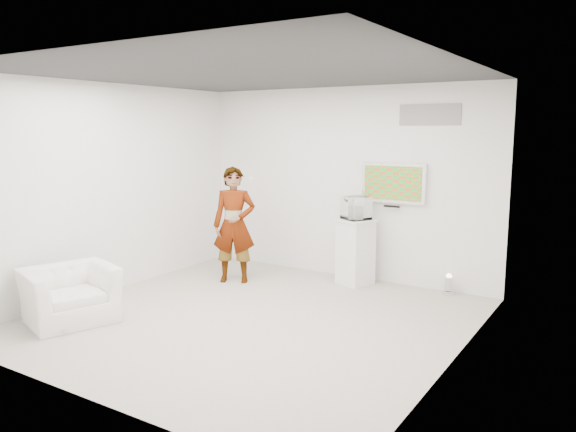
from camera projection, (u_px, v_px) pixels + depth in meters
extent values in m
cube|color=#A5A297|center=(253.00, 318.00, 7.03)|extent=(5.00, 5.00, 0.01)
cube|color=#2D2D30|center=(250.00, 73.00, 6.57)|extent=(5.00, 5.00, 0.01)
cube|color=silver|center=(344.00, 183.00, 8.89)|extent=(5.00, 0.01, 3.00)
cube|color=silver|center=(77.00, 231.00, 4.71)|extent=(5.00, 0.01, 3.00)
cube|color=silver|center=(111.00, 188.00, 8.12)|extent=(0.01, 5.00, 3.00)
cube|color=silver|center=(458.00, 217.00, 5.48)|extent=(0.01, 5.00, 3.00)
cube|color=silver|center=(394.00, 183.00, 8.39)|extent=(1.00, 0.08, 0.60)
cube|color=slate|center=(430.00, 115.00, 8.01)|extent=(0.90, 0.02, 0.30)
imported|color=white|center=(234.00, 225.00, 8.61)|extent=(0.78, 0.68, 1.78)
imported|color=white|center=(69.00, 294.00, 6.89)|extent=(1.19, 1.27, 0.67)
cube|color=white|center=(355.00, 252.00, 8.54)|extent=(0.61, 0.61, 1.00)
cylinder|color=silver|center=(449.00, 285.00, 8.02)|extent=(0.23, 0.23, 0.29)
cube|color=white|center=(356.00, 208.00, 8.44)|extent=(0.47, 0.47, 0.35)
cube|color=white|center=(356.00, 212.00, 8.45)|extent=(0.13, 0.14, 0.21)
cube|color=white|center=(251.00, 178.00, 8.63)|extent=(0.08, 0.14, 0.03)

